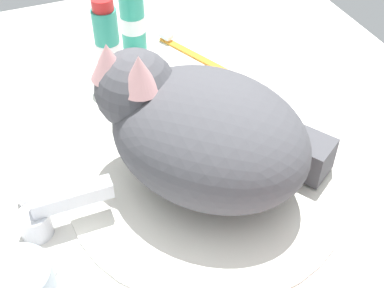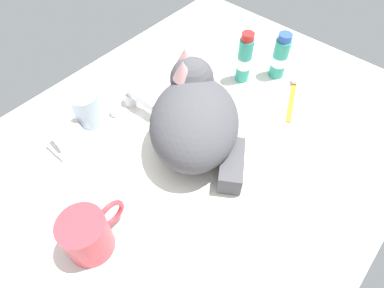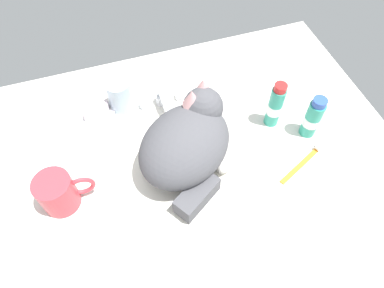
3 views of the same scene
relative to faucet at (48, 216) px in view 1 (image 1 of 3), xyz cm
name	(u,v)px [view 1 (image 1 of 3)]	position (x,y,z in cm)	size (l,w,h in cm)	color
ground_plane	(207,191)	(0.00, -19.45, -3.87)	(110.00, 82.50, 3.00)	silver
sink_basin	(207,181)	(0.00, -19.45, -2.01)	(34.39, 34.39, 0.71)	white
faucet	(48,216)	(0.00, 0.00, 0.00)	(13.09, 10.92, 5.34)	silver
cat	(200,130)	(1.03, -18.86, 5.90)	(30.48, 30.31, 17.29)	#4C4C51
toothpaste_bottle	(108,45)	(25.72, -14.18, 4.15)	(3.77, 3.77, 13.98)	teal
mouthwash_bottle	(132,18)	(33.23, -20.26, 3.49)	(4.13, 4.13, 12.63)	teal
toothbrush	(190,52)	(28.17, -28.36, -1.86)	(14.86, 7.70, 1.60)	orange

